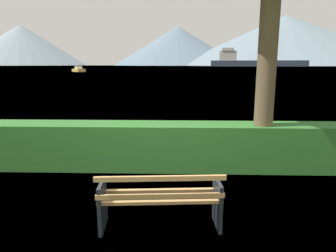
{
  "coord_description": "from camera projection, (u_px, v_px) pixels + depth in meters",
  "views": [
    {
      "loc": [
        0.24,
        -3.98,
        2.26
      ],
      "look_at": [
        0.0,
        3.44,
        0.76
      ],
      "focal_mm": 32.59,
      "sensor_mm": 36.0,
      "label": 1
    }
  ],
  "objects": [
    {
      "name": "water_surface",
      "position": [
        178.0,
        67.0,
        305.04
      ],
      "size": [
        620.0,
        620.0,
        0.0
      ],
      "primitive_type": "plane",
      "color": "#6B8EA3",
      "rests_on": "ground_plane"
    },
    {
      "name": "cargo_ship_large",
      "position": [
        251.0,
        61.0,
        308.98
      ],
      "size": [
        95.04,
        24.96,
        18.46
      ],
      "color": "#2D384C",
      "rests_on": "water_surface"
    },
    {
      "name": "park_bench",
      "position": [
        160.0,
        200.0,
        4.21
      ],
      "size": [
        1.73,
        0.69,
        0.87
      ],
      "color": "tan",
      "rests_on": "ground_plane"
    },
    {
      "name": "distant_hills",
      "position": [
        201.0,
        43.0,
        550.3
      ],
      "size": [
        802.02,
        381.65,
        84.54
      ],
      "color": "gray",
      "rests_on": "ground_plane"
    },
    {
      "name": "fishing_boat_near",
      "position": [
        79.0,
        70.0,
        92.96
      ],
      "size": [
        5.64,
        6.78,
        1.72
      ],
      "color": "gold",
      "rests_on": "water_surface"
    },
    {
      "name": "ground_plane",
      "position": [
        160.0,
        226.0,
        4.35
      ],
      "size": [
        1400.0,
        1400.0,
        0.0
      ],
      "primitive_type": "plane",
      "color": "#567A38"
    },
    {
      "name": "hedge_row",
      "position": [
        167.0,
        146.0,
        6.71
      ],
      "size": [
        11.55,
        0.82,
        0.99
      ],
      "primitive_type": "cube",
      "color": "#2D6B28",
      "rests_on": "ground_plane"
    }
  ]
}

